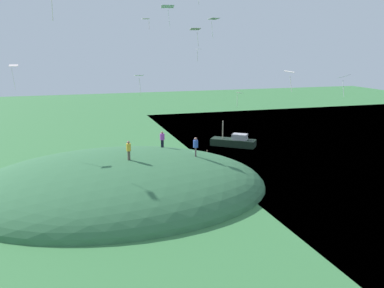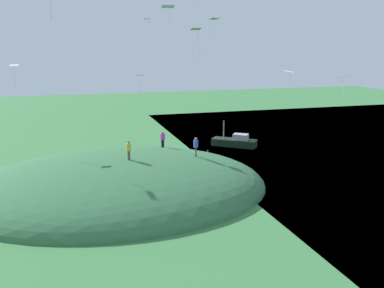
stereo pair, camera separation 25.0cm
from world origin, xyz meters
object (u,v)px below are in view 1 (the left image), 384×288
Objects in this scene: kite_3 at (14,68)px; kite_11 at (168,7)px; kite_10 at (289,72)px; person_near_shore at (129,148)px; person_watching_kites at (196,145)px; person_walking_path at (162,138)px; kite_8 at (239,94)px; mooring_post at (207,156)px; boat_on_lake at (234,142)px; kite_7 at (344,77)px; kite_4 at (198,50)px; kite_5 at (214,20)px; kite_12 at (139,77)px; kite_6 at (195,30)px; kite_9 at (146,19)px.

kite_11 is (-13.81, 2.32, 5.36)m from kite_3.
kite_3 is 1.48× the size of kite_10.
person_near_shore is 6.45m from person_watching_kites.
person_walking_path is 9.34m from kite_8.
kite_10 reaches higher than mooring_post.
person_watching_kites is 8.86m from kite_8.
person_watching_kites is at bearing -60.27° from kite_10.
boat_on_lake is 3.73× the size of kite_7.
kite_10 is (-4.66, 8.16, 6.96)m from person_watching_kites.
kite_4 is at bearing -75.58° from kite_7.
kite_10 reaches higher than person_walking_path.
kite_10 is (-6.79, 12.65, 7.09)m from person_walking_path.
person_watching_kites is 1.08× the size of kite_5.
kite_5 is at bearing 128.62° from kite_12.
kite_5 is at bearing -62.96° from kite_10.
kite_6 is 12.75m from kite_10.
kite_5 is at bearing -123.92° from person_watching_kites.
person_watching_kites is (-6.35, -1.10, -0.37)m from person_near_shore.
kite_6 is 14.21m from mooring_post.
kite_11 reaches higher than boat_on_lake.
kite_9 reaches higher than kite_3.
kite_8 is at bearing -166.09° from kite_6.
kite_10 reaches higher than kite_12.
kite_4 is at bearing -168.22° from kite_9.
kite_6 reaches higher than mooring_post.
kite_11 is at bearing 170.46° from kite_3.
kite_9 is (9.30, -2.03, 7.52)m from kite_8.
boat_on_lake is at bearing -119.54° from kite_5.
kite_3 is at bearing 6.41° from kite_9.
mooring_post is (-6.64, -0.32, -14.59)m from kite_9.
person_watching_kites is 0.92× the size of kite_12.
kite_10 is at bearing 145.93° from kite_3.
kite_5 reaches higher than kite_3.
kite_5 is at bearing 74.02° from mooring_post.
kite_8 is (-5.20, -1.29, -6.43)m from kite_6.
person_near_shore is 1.10× the size of kite_10.
kite_3 is at bearing 28.69° from person_walking_path.
kite_9 is 17.50m from kite_10.
kite_7 is at bearing 126.47° from kite_12.
kite_10 is 0.76× the size of kite_11.
kite_12 is at bearing 9.72° from person_walking_path.
person_walking_path is 1.28× the size of mooring_post.
person_near_shore is 0.98× the size of kite_6.
kite_5 is 1.30× the size of mooring_post.
kite_11 is at bearing 140.28° from person_walking_path.
kite_11 is at bearing -100.26° from boat_on_lake.
person_near_shore is 0.86× the size of kite_12.
mooring_post is at bearing -121.54° from person_walking_path.
kite_7 is 0.94× the size of kite_8.
kite_12 is (13.46, 7.71, 9.10)m from boat_on_lake.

